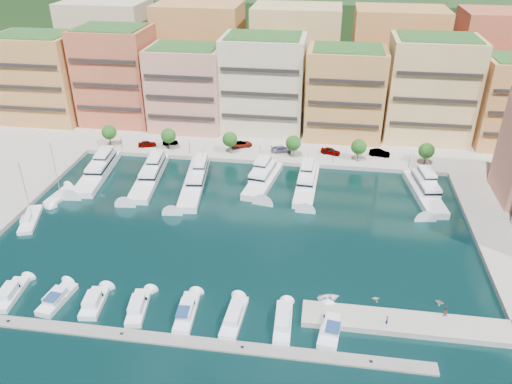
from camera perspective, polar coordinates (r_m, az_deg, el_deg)
ground at (r=98.16m, az=-2.07°, el=-4.40°), size 400.00×400.00×0.00m
north_quay at (r=153.15m, az=2.06°, el=8.36°), size 220.00×64.00×2.00m
hillside at (r=198.58m, az=3.68°, el=13.19°), size 240.00×40.00×58.00m
south_pontoon at (r=76.22m, az=-8.55°, el=-16.57°), size 72.00×2.20×0.35m
finger_pier at (r=80.98m, az=17.02°, el=-14.46°), size 32.00×5.00×2.00m
apartment_0 at (r=159.06m, az=-23.31°, el=11.89°), size 22.00×16.50×24.80m
apartment_1 at (r=150.50m, az=-15.62°, el=12.69°), size 20.00×16.50×26.80m
apartment_2 at (r=142.25m, az=-7.86°, el=11.71°), size 20.00×15.50×22.80m
apartment_3 at (r=139.52m, az=0.85°, el=12.28°), size 22.00×16.50×25.80m
apartment_4 at (r=136.90m, az=10.07°, el=11.07°), size 20.00×15.50×23.80m
apartment_5 at (r=140.83m, az=19.25°, el=11.05°), size 22.00×16.50×26.80m
backblock_0 at (r=173.95m, az=-16.35°, el=15.30°), size 26.00×18.00×30.00m
backblock_1 at (r=164.13m, az=-6.37°, el=15.47°), size 26.00×18.00×30.00m
backblock_2 at (r=159.42m, az=4.53°, el=15.15°), size 26.00×18.00×30.00m
backblock_3 at (r=160.29m, az=15.62°, el=14.28°), size 26.00×18.00×30.00m
backblock_4 at (r=166.65m, az=26.13°, el=12.98°), size 26.00×18.00×30.00m
tree_0 at (r=135.97m, az=-16.45°, el=6.56°), size 3.80×3.80×5.65m
tree_1 at (r=130.28m, az=-9.97°, el=6.35°), size 3.80×3.80×5.65m
tree_2 at (r=126.36m, az=-3.01°, el=6.03°), size 3.80×3.80×5.65m
tree_3 at (r=124.40m, az=4.28°, el=5.60°), size 3.80×3.80×5.65m
tree_4 at (r=124.48m, az=11.66°, el=5.08°), size 3.80×3.80×5.65m
tree_5 at (r=126.60m, az=18.91°, el=4.48°), size 3.80×3.80×5.65m
lamppost_0 at (r=132.79m, az=-15.20°, el=5.77°), size 0.30×0.30×4.20m
lamppost_1 at (r=126.92m, az=-7.65°, el=5.46°), size 0.30×0.30×4.20m
lamppost_2 at (r=123.41m, az=0.46°, el=5.02°), size 0.30×0.30×4.20m
lamppost_3 at (r=122.48m, az=8.86°, el=4.46°), size 0.30×0.30×4.20m
lamppost_4 at (r=124.18m, az=17.19°, el=3.82°), size 0.30×0.30×4.20m
yacht_0 at (r=124.29m, az=-17.53°, el=2.44°), size 6.94×22.06×7.30m
yacht_1 at (r=118.97m, az=-11.99°, el=1.92°), size 6.92×23.20×7.30m
yacht_2 at (r=115.12m, az=-6.94°, el=1.48°), size 7.10×24.87×7.30m
yacht_3 at (r=115.01m, az=0.84°, el=1.68°), size 7.58×18.40×7.30m
yacht_4 at (r=113.60m, az=5.84°, el=1.09°), size 5.12×19.75×7.30m
yacht_6 at (r=115.86m, az=18.68°, el=0.24°), size 7.34×19.92×7.30m
cruiser_0 at (r=91.21m, az=-26.24°, el=-10.46°), size 3.37×8.20×2.55m
cruiser_1 at (r=87.23m, az=-21.81°, el=-11.31°), size 3.68×7.95×2.66m
cruiser_2 at (r=84.56m, az=-18.03°, el=-11.98°), size 3.61×7.34×2.55m
cruiser_3 at (r=81.89m, az=-13.32°, el=-12.75°), size 3.61×8.25×2.55m
cruiser_4 at (r=79.64m, az=-7.93°, el=-13.52°), size 3.11×9.00×2.66m
cruiser_5 at (r=78.24m, az=-2.52°, el=-14.17°), size 3.11×9.12×2.55m
cruiser_6 at (r=77.49m, az=3.11°, el=-14.71°), size 2.77×8.97×2.55m
cruiser_7 at (r=77.41m, az=8.55°, el=-15.10°), size 3.97×8.80×2.66m
sailboat_1 at (r=110.54m, az=-24.38°, el=-2.94°), size 5.82×10.73×13.20m
sailboat_2 at (r=117.31m, az=-21.48°, el=-0.42°), size 3.76×8.63×13.20m
tender_0 at (r=82.57m, az=8.32°, el=-11.90°), size 4.36×3.80×0.75m
tender_1 at (r=83.91m, az=13.52°, el=-11.74°), size 1.65×1.52×0.73m
tender_3 at (r=86.16m, az=20.24°, el=-11.71°), size 1.74×1.64×0.73m
car_0 at (r=134.13m, az=-12.34°, el=5.41°), size 4.97×3.22×1.58m
car_1 at (r=134.14m, az=-9.77°, el=5.61°), size 4.26×2.65×1.33m
car_2 at (r=130.90m, az=-1.67°, el=5.50°), size 6.28×4.78×1.58m
car_3 at (r=128.08m, az=2.91°, el=4.91°), size 5.72×3.57×1.55m
car_4 at (r=128.11m, az=8.51°, el=4.65°), size 5.32×3.32×1.69m
car_5 at (r=129.47m, az=13.94°, el=4.37°), size 5.39×2.58×1.71m
person_0 at (r=78.38m, az=14.74°, el=-13.98°), size 0.49×0.65×1.62m
person_1 at (r=82.34m, az=20.80°, el=-12.62°), size 0.96×0.80×1.78m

